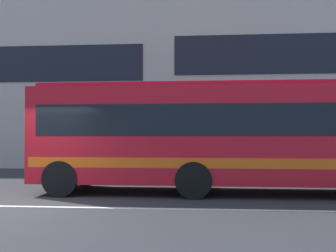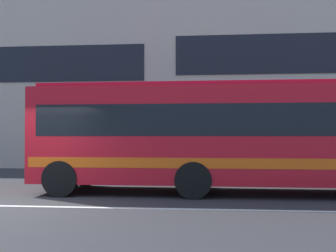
{
  "view_description": "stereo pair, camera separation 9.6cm",
  "coord_description": "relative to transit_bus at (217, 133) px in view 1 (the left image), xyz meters",
  "views": [
    {
      "loc": [
        4.46,
        -9.29,
        1.72
      ],
      "look_at": [
        3.43,
        2.72,
        1.99
      ],
      "focal_mm": 42.79,
      "sensor_mm": 36.0,
      "label": 1
    },
    {
      "loc": [
        4.56,
        -9.28,
        1.72
      ],
      "look_at": [
        3.43,
        2.72,
        1.99
      ],
      "focal_mm": 42.79,
      "sensor_mm": 36.0,
      "label": 2
    }
  ],
  "objects": [
    {
      "name": "lane_centre_line",
      "position": [
        -4.89,
        -2.64,
        -1.76
      ],
      "size": [
        60.0,
        0.16,
        0.01
      ],
      "primitive_type": "cube",
      "color": "silver",
      "rests_on": "ground_plane"
    },
    {
      "name": "apartment_block_right",
      "position": [
        7.01,
        12.93,
        3.1
      ],
      "size": [
        19.12,
        10.43,
        9.72
      ],
      "color": "#BDB69F",
      "rests_on": "ground_plane"
    },
    {
      "name": "ground_plane",
      "position": [
        -4.89,
        -2.64,
        -1.76
      ],
      "size": [
        160.0,
        160.0,
        0.0
      ],
      "primitive_type": "plane",
      "color": "#2F2E2F"
    },
    {
      "name": "apartment_block_left",
      "position": [
        -12.71,
        12.93,
        2.84
      ],
      "size": [
        20.31,
        10.43,
        9.2
      ],
      "color": "#BFB29F",
      "rests_on": "ground_plane"
    },
    {
      "name": "transit_bus",
      "position": [
        0.0,
        0.0,
        0.0
      ],
      "size": [
        10.72,
        2.69,
        3.19
      ],
      "color": "red",
      "rests_on": "ground_plane"
    }
  ]
}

